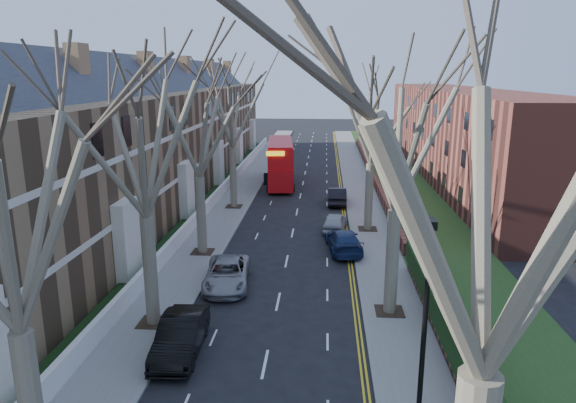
% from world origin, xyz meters
% --- Properties ---
extents(pavement_left, '(3.00, 102.00, 0.12)m').
position_xyz_m(pavement_left, '(-6.00, 39.00, 0.06)').
color(pavement_left, slate).
rests_on(pavement_left, ground).
extents(pavement_right, '(3.00, 102.00, 0.12)m').
position_xyz_m(pavement_right, '(6.00, 39.00, 0.06)').
color(pavement_right, slate).
rests_on(pavement_right, ground).
extents(terrace_left, '(9.70, 78.00, 13.60)m').
position_xyz_m(terrace_left, '(-13.65, 31.00, 5.53)').
color(terrace_left, brown).
rests_on(terrace_left, ground).
extents(flats_right, '(13.97, 54.00, 10.00)m').
position_xyz_m(flats_right, '(17.46, 43.00, 4.98)').
color(flats_right, brown).
rests_on(flats_right, ground).
extents(wall_hedge_right, '(0.70, 24.00, 1.80)m').
position_xyz_m(wall_hedge_right, '(7.70, 2.00, 1.12)').
color(wall_hedge_right, brown).
rests_on(wall_hedge_right, ground).
extents(front_wall_left, '(0.30, 78.00, 1.00)m').
position_xyz_m(front_wall_left, '(-7.65, 31.00, 0.62)').
color(front_wall_left, white).
rests_on(front_wall_left, ground).
extents(grass_verge_right, '(6.00, 102.00, 0.06)m').
position_xyz_m(grass_verge_right, '(10.50, 39.00, 0.15)').
color(grass_verge_right, '#243D16').
rests_on(grass_verge_right, ground).
extents(lamp_post, '(0.18, 0.50, 8.11)m').
position_xyz_m(lamp_post, '(5.00, -3.50, 4.57)').
color(lamp_post, black).
rests_on(lamp_post, ground).
extents(tree_left_near, '(9.80, 9.80, 13.73)m').
position_xyz_m(tree_left_near, '(-5.70, -4.00, 8.93)').
color(tree_left_near, '#665B48').
rests_on(tree_left_near, ground).
extents(tree_left_mid, '(10.50, 10.50, 14.71)m').
position_xyz_m(tree_left_mid, '(-5.70, 6.00, 9.56)').
color(tree_left_mid, '#665B48').
rests_on(tree_left_mid, ground).
extents(tree_left_far, '(10.15, 10.15, 14.22)m').
position_xyz_m(tree_left_far, '(-5.70, 16.00, 9.24)').
color(tree_left_far, '#665B48').
rests_on(tree_left_far, ground).
extents(tree_left_dist, '(10.50, 10.50, 14.71)m').
position_xyz_m(tree_left_dist, '(-5.70, 28.00, 9.56)').
color(tree_left_dist, '#665B48').
rests_on(tree_left_dist, ground).
extents(tree_right_near, '(10.85, 10.85, 15.20)m').
position_xyz_m(tree_right_near, '(5.70, -6.00, 9.86)').
color(tree_right_near, '#665B48').
rests_on(tree_right_near, ground).
extents(tree_right_mid, '(10.50, 10.50, 14.71)m').
position_xyz_m(tree_right_mid, '(5.70, 8.00, 9.56)').
color(tree_right_mid, '#665B48').
rests_on(tree_right_mid, ground).
extents(tree_right_far, '(10.15, 10.15, 14.22)m').
position_xyz_m(tree_right_far, '(5.70, 22.00, 9.24)').
color(tree_right_far, '#665B48').
rests_on(tree_right_far, ground).
extents(double_decker_bus, '(3.55, 11.28, 4.64)m').
position_xyz_m(double_decker_bus, '(-2.39, 38.04, 2.28)').
color(double_decker_bus, red).
rests_on(double_decker_bus, ground).
extents(car_left_mid, '(1.91, 4.94, 1.60)m').
position_xyz_m(car_left_mid, '(-3.70, 3.61, 0.80)').
color(car_left_mid, black).
rests_on(car_left_mid, ground).
extents(car_left_far, '(2.89, 5.42, 1.45)m').
position_xyz_m(car_left_far, '(-3.06, 10.86, 0.73)').
color(car_left_far, gray).
rests_on(car_left_far, ground).
extents(car_right_near, '(2.66, 5.31, 1.48)m').
position_xyz_m(car_right_near, '(3.70, 17.17, 0.74)').
color(car_right_near, navy).
rests_on(car_right_near, ground).
extents(car_right_mid, '(2.17, 4.27, 1.39)m').
position_xyz_m(car_right_mid, '(3.19, 21.80, 0.70)').
color(car_right_mid, '#9EA2A6').
rests_on(car_right_mid, ground).
extents(car_right_far, '(1.63, 4.66, 1.53)m').
position_xyz_m(car_right_far, '(3.53, 30.14, 0.77)').
color(car_right_far, black).
rests_on(car_right_far, ground).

